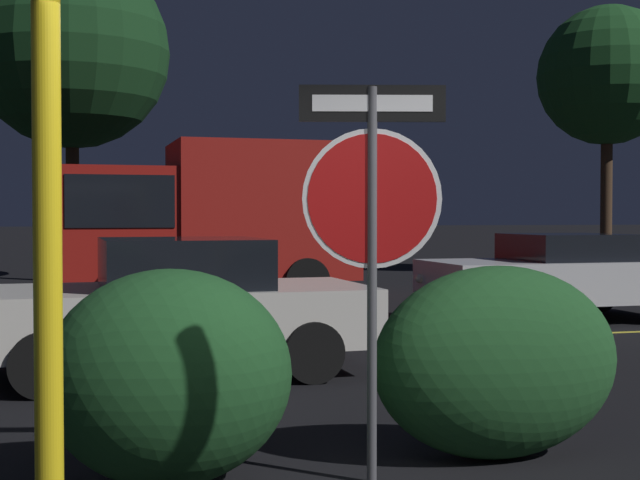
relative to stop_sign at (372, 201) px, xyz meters
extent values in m
cube|color=gold|center=(-0.59, 5.76, -1.71)|extent=(38.48, 0.12, 0.01)
cylinder|color=#4C4C51|center=(0.00, 0.00, -0.51)|extent=(0.06, 0.06, 2.40)
cylinder|color=white|center=(0.00, 0.00, 0.02)|extent=(0.83, 0.20, 0.85)
cylinder|color=#B71414|center=(0.00, 0.00, 0.02)|extent=(0.77, 0.19, 0.78)
cube|color=black|center=(0.00, 0.00, 0.59)|extent=(0.87, 0.22, 0.22)
cube|color=white|center=(0.00, 0.00, 0.59)|extent=(0.71, 0.19, 0.10)
cylinder|color=yellow|center=(-1.81, -1.27, -0.39)|extent=(0.12, 0.12, 2.63)
ellipsoid|color=#19421E|center=(-1.19, 0.25, -1.06)|extent=(1.49, 1.09, 1.31)
ellipsoid|color=#1E4C23|center=(0.98, 0.32, -1.06)|extent=(1.72, 0.86, 1.29)
cube|color=silver|center=(-0.87, 4.05, -1.11)|extent=(4.11, 2.06, 0.59)
cube|color=black|center=(-0.75, 4.05, -0.57)|extent=(1.68, 1.69, 0.50)
cylinder|color=black|center=(-2.08, 3.09, -1.41)|extent=(0.61, 0.23, 0.60)
cylinder|color=black|center=(-2.16, 4.89, -1.41)|extent=(0.61, 0.23, 0.60)
cylinder|color=black|center=(0.42, 3.20, -1.41)|extent=(0.61, 0.23, 0.60)
cylinder|color=black|center=(0.33, 5.01, -1.41)|extent=(0.61, 0.23, 0.60)
cube|color=silver|center=(5.34, 7.27, -1.09)|extent=(4.15, 1.96, 0.63)
cube|color=black|center=(5.46, 7.27, -0.58)|extent=(1.68, 1.65, 0.41)
cylinder|color=black|center=(4.08, 6.34, -1.41)|extent=(0.60, 0.21, 0.60)
cylinder|color=black|center=(4.04, 8.14, -1.41)|extent=(0.60, 0.21, 0.60)
cylinder|color=black|center=(6.59, 8.19, -1.41)|extent=(0.60, 0.21, 0.60)
sphere|color=#F4EFCC|center=(3.27, 6.64, -1.06)|extent=(0.14, 0.14, 0.14)
sphere|color=#F4EFCC|center=(3.24, 7.80, -1.06)|extent=(0.14, 0.14, 0.14)
cube|color=maroon|center=(-1.23, 11.84, -0.26)|extent=(2.16, 2.33, 2.10)
cube|color=black|center=(-1.23, 11.84, 0.16)|extent=(1.96, 2.38, 0.92)
cube|color=maroon|center=(1.51, 11.94, -0.01)|extent=(3.48, 2.53, 2.61)
cylinder|color=black|center=(-1.13, 10.69, -1.29)|extent=(0.85, 0.31, 0.84)
cylinder|color=black|center=(-1.21, 13.00, -1.29)|extent=(0.85, 0.31, 0.84)
cylinder|color=black|center=(2.16, 10.81, -1.29)|extent=(0.85, 0.31, 0.84)
cylinder|color=black|center=(2.07, 13.12, -1.29)|extent=(0.85, 0.31, 0.84)
cylinder|color=#422D1E|center=(-2.14, 17.43, 0.25)|extent=(0.32, 0.32, 3.91)
sphere|color=#143819|center=(-2.14, 17.43, 3.90)|extent=(4.73, 4.73, 4.73)
cylinder|color=#422D1E|center=(12.18, 16.91, 0.35)|extent=(0.32, 0.32, 4.12)
sphere|color=#19471E|center=(12.18, 16.91, 3.79)|extent=(3.84, 3.84, 3.84)
camera|label=1|loc=(-1.62, -5.12, -0.08)|focal=50.00mm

